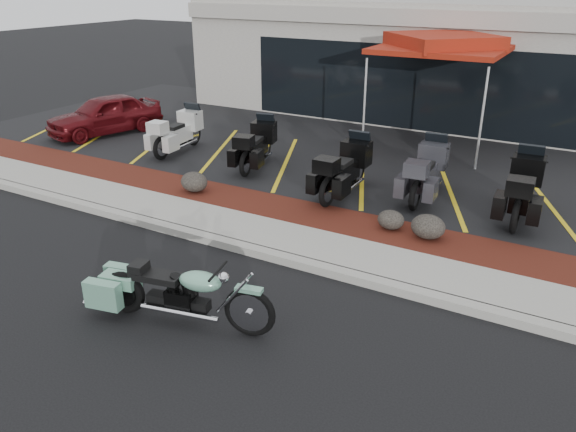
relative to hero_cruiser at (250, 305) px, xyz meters
The scene contains 18 objects.
ground 1.79m from the hero_cruiser, 131.26° to the left, with size 90.00×90.00×0.00m, color black.
curb 2.50m from the hero_cruiser, 117.33° to the left, with size 24.00×0.25×0.15m, color gray.
sidewalk 3.13m from the hero_cruiser, 111.39° to the left, with size 24.00×1.20×0.15m, color gray.
mulch_bed 4.27m from the hero_cruiser, 105.47° to the left, with size 24.00×1.20×0.16m, color #3C170D.
upper_lot 9.57m from the hero_cruiser, 96.80° to the left, with size 26.00×9.60×0.15m, color black.
dealership_building 15.87m from the hero_cruiser, 94.11° to the left, with size 18.00×8.16×4.00m.
boulder_left 5.69m from the hero_cruiser, 136.04° to the left, with size 0.65×0.54×0.46m, color black.
boulder_mid 4.23m from the hero_cruiser, 82.05° to the left, with size 0.53×0.45×0.38m, color black.
boulder_right 4.35m from the hero_cruiser, 72.00° to the left, with size 0.65×0.55×0.46m, color black.
hero_cruiser is the anchor object (origin of this frame).
touring_white 9.59m from the hero_cruiser, 132.87° to the left, with size 2.16×0.83×1.26m, color beige, non-canonical shape.
touring_black_front 8.01m from the hero_cruiser, 119.89° to the left, with size 2.16×0.82×1.26m, color black, non-canonical shape.
touring_black_mid 6.36m from the hero_cruiser, 99.17° to the left, with size 2.26×0.86×1.31m, color black, non-canonical shape.
touring_grey 7.01m from the hero_cruiser, 85.08° to the left, with size 2.25×0.86×1.31m, color #313136, non-canonical shape.
touring_black_rear 7.37m from the hero_cruiser, 68.87° to the left, with size 2.33×0.89×1.35m, color black, non-canonical shape.
parked_car 11.86m from the hero_cruiser, 145.48° to the left, with size 1.42×3.54×1.21m, color #4F0B0F.
traffic_cone 9.03m from the hero_cruiser, 102.00° to the left, with size 0.30×0.30×0.41m, color #F92808.
popup_canopy 10.72m from the hero_cruiser, 92.02° to the left, with size 4.04×4.04×3.15m.
Camera 1 is at (4.91, -6.89, 4.78)m, focal length 35.00 mm.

